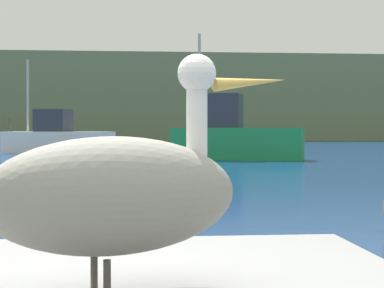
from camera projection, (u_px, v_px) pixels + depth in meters
The scene contains 4 objects.
hillside_backdrop at pixel (125, 100), 73.92m from camera, with size 140.00×17.91×8.49m, color #6B7A51.
pelican at pixel (116, 192), 2.79m from camera, with size 1.38×0.82×0.98m.
fishing_boat_green at pixel (232, 135), 27.60m from camera, with size 5.40×3.14×5.07m.
fishing_boat_white at pixel (57, 138), 34.26m from camera, with size 5.67×3.31×4.69m.
Camera 1 is at (-0.11, -3.19, 1.28)m, focal length 64.66 mm.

